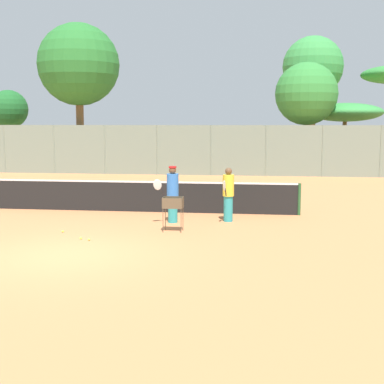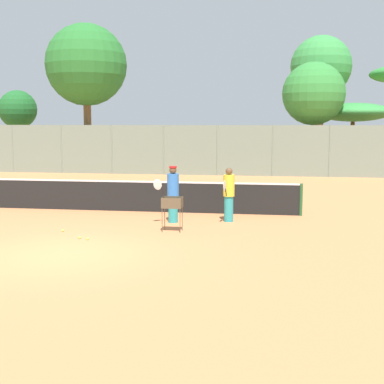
{
  "view_description": "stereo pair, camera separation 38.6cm",
  "coord_description": "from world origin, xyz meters",
  "px_view_note": "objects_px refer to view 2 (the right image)",
  "views": [
    {
      "loc": [
        4.53,
        -11.61,
        3.07
      ],
      "look_at": [
        2.47,
        4.06,
        1.0
      ],
      "focal_mm": 50.0,
      "sensor_mm": 36.0,
      "label": 1
    },
    {
      "loc": [
        4.91,
        -11.55,
        3.07
      ],
      "look_at": [
        2.47,
        4.06,
        1.0
      ],
      "focal_mm": 50.0,
      "sensor_mm": 36.0,
      "label": 2
    }
  ],
  "objects_px": {
    "ball_cart": "(172,205)",
    "parked_car": "(118,158)",
    "tennis_net": "(131,195)",
    "player_red_cap": "(173,193)",
    "player_white_outfit": "(229,194)"
  },
  "relations": [
    {
      "from": "ball_cart",
      "to": "parked_car",
      "type": "xyz_separation_m",
      "value": [
        -7.78,
        20.73,
        -0.08
      ]
    },
    {
      "from": "tennis_net",
      "to": "parked_car",
      "type": "height_order",
      "value": "parked_car"
    },
    {
      "from": "tennis_net",
      "to": "player_red_cap",
      "type": "distance_m",
      "value": 2.6
    },
    {
      "from": "player_white_outfit",
      "to": "ball_cart",
      "type": "relative_size",
      "value": 1.71
    },
    {
      "from": "player_red_cap",
      "to": "ball_cart",
      "type": "height_order",
      "value": "player_red_cap"
    },
    {
      "from": "player_white_outfit",
      "to": "ball_cart",
      "type": "distance_m",
      "value": 2.27
    },
    {
      "from": "player_red_cap",
      "to": "parked_car",
      "type": "relative_size",
      "value": 0.41
    },
    {
      "from": "tennis_net",
      "to": "ball_cart",
      "type": "relative_size",
      "value": 11.86
    },
    {
      "from": "player_red_cap",
      "to": "parked_car",
      "type": "height_order",
      "value": "player_red_cap"
    },
    {
      "from": "player_red_cap",
      "to": "parked_car",
      "type": "xyz_separation_m",
      "value": [
        -7.53,
        19.39,
        -0.24
      ]
    },
    {
      "from": "tennis_net",
      "to": "player_white_outfit",
      "type": "xyz_separation_m",
      "value": [
        3.51,
        -1.42,
        0.31
      ]
    },
    {
      "from": "ball_cart",
      "to": "parked_car",
      "type": "height_order",
      "value": "parked_car"
    },
    {
      "from": "player_red_cap",
      "to": "ball_cart",
      "type": "bearing_deg",
      "value": 58.1
    },
    {
      "from": "player_white_outfit",
      "to": "player_red_cap",
      "type": "distance_m",
      "value": 1.73
    },
    {
      "from": "tennis_net",
      "to": "player_white_outfit",
      "type": "distance_m",
      "value": 3.79
    }
  ]
}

